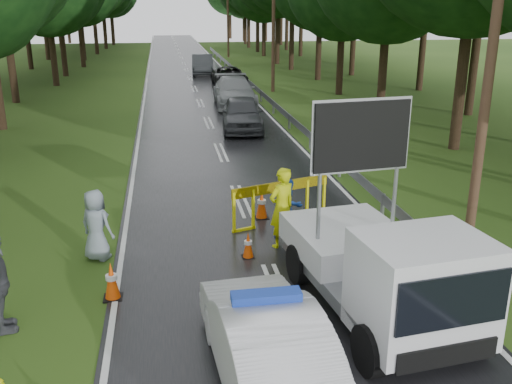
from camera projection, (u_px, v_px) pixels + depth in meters
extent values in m
plane|color=#274513|center=(281.00, 297.00, 11.66)|extent=(160.00, 160.00, 0.00)
cube|color=black|center=(194.00, 89.00, 39.75)|extent=(7.00, 140.00, 0.02)
cylinder|color=gray|center=(452.00, 269.00, 12.12)|extent=(0.12, 0.12, 0.70)
cube|color=gray|center=(247.00, 80.00, 40.15)|extent=(0.05, 60.00, 0.30)
cylinder|color=#4B3023|center=(494.00, 37.00, 12.75)|extent=(0.24, 0.24, 10.00)
cylinder|color=#4B3023|center=(274.00, 14.00, 37.10)|extent=(0.24, 0.24, 10.00)
cylinder|color=#4B3023|center=(228.00, 10.00, 61.45)|extent=(0.24, 0.24, 10.00)
imported|color=silver|center=(266.00, 342.00, 8.86)|extent=(1.82, 4.43, 1.43)
cube|color=#1938A5|center=(266.00, 297.00, 8.61)|extent=(1.09, 0.37, 0.14)
cube|color=gray|center=(367.00, 278.00, 11.23)|extent=(2.57, 4.55, 0.26)
cube|color=silver|center=(346.00, 239.00, 12.03)|extent=(2.45, 2.72, 0.57)
cube|color=silver|center=(422.00, 289.00, 9.31)|extent=(2.25, 1.89, 1.75)
cube|color=black|center=(454.00, 302.00, 8.47)|extent=(1.90, 0.27, 0.88)
cube|color=black|center=(361.00, 136.00, 10.93)|extent=(1.96, 0.36, 1.34)
cylinder|color=black|center=(370.00, 350.00, 9.13)|extent=(0.39, 0.89, 0.87)
cylinder|color=black|center=(475.00, 332.00, 9.65)|extent=(0.39, 0.89, 0.87)
cylinder|color=black|center=(299.00, 264.00, 12.14)|extent=(0.39, 0.89, 0.87)
cylinder|color=black|center=(381.00, 253.00, 12.65)|extent=(0.39, 0.89, 0.87)
cube|color=yellow|center=(234.00, 213.00, 14.72)|extent=(0.09, 0.09, 1.12)
cube|color=yellow|center=(253.00, 209.00, 14.97)|extent=(0.09, 0.09, 1.12)
cube|color=yellow|center=(307.00, 199.00, 15.73)|extent=(0.09, 0.09, 1.12)
cube|color=yellow|center=(324.00, 196.00, 15.98)|extent=(0.09, 0.09, 1.12)
cube|color=#F2CC00|center=(281.00, 186.00, 15.19)|extent=(2.78, 1.01, 0.28)
imported|color=#CEDD0C|center=(282.00, 208.00, 13.77)|extent=(0.88, 0.78, 2.02)
imported|color=#163C94|center=(289.00, 209.00, 14.34)|extent=(0.92, 0.81, 1.58)
imported|color=gray|center=(96.00, 225.00, 13.14)|extent=(0.99, 0.91, 1.70)
imported|color=#3C3E44|center=(242.00, 114.00, 26.74)|extent=(2.26, 4.74, 1.56)
imported|color=gray|center=(234.00, 92.00, 33.06)|extent=(2.48, 5.71, 1.64)
imported|color=black|center=(229.00, 77.00, 40.88)|extent=(2.28, 4.90, 1.36)
imported|color=#3A3D41|center=(202.00, 64.00, 47.85)|extent=(2.00, 4.99, 1.61)
cube|color=black|center=(248.00, 257.00, 13.47)|extent=(0.31, 0.31, 0.03)
cone|color=#EA4907|center=(248.00, 245.00, 13.37)|extent=(0.25, 0.25, 0.63)
cube|color=black|center=(262.00, 218.00, 15.93)|extent=(0.39, 0.39, 0.03)
cone|color=#EA4907|center=(262.00, 204.00, 15.80)|extent=(0.32, 0.32, 0.80)
cube|color=black|center=(113.00, 298.00, 11.60)|extent=(0.38, 0.38, 0.03)
cone|color=#EA4907|center=(112.00, 280.00, 11.48)|extent=(0.31, 0.31, 0.78)
cube|color=black|center=(357.00, 244.00, 14.20)|extent=(0.37, 0.37, 0.03)
cone|color=#EA4907|center=(358.00, 229.00, 14.08)|extent=(0.30, 0.30, 0.76)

